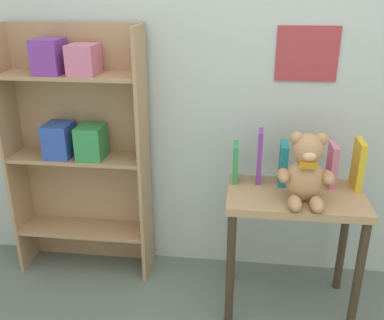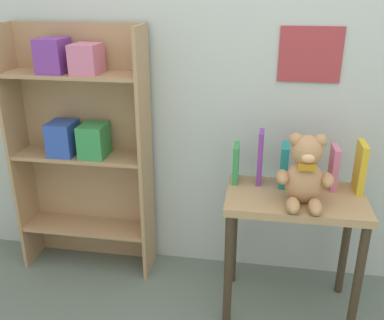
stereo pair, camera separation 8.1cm
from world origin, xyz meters
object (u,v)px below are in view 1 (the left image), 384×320
(teddy_bear, at_px, (306,171))
(book_standing_green, at_px, (235,162))
(display_table, at_px, (294,215))
(book_standing_pink, at_px, (332,165))
(book_standing_teal, at_px, (283,163))
(book_standing_red, at_px, (307,164))
(book_standing_purple, at_px, (260,156))
(book_standing_yellow, at_px, (358,164))
(bookshelf_side, at_px, (79,141))

(teddy_bear, bearing_deg, book_standing_green, 147.92)
(display_table, distance_m, book_standing_pink, 0.29)
(book_standing_teal, height_order, book_standing_red, book_standing_teal)
(book_standing_red, relative_size, book_standing_pink, 0.95)
(book_standing_purple, bearing_deg, book_standing_yellow, 0.47)
(display_table, bearing_deg, book_standing_yellow, 20.52)
(bookshelf_side, xyz_separation_m, display_table, (1.10, -0.23, -0.24))
(book_standing_pink, bearing_deg, book_standing_yellow, -6.74)
(bookshelf_side, height_order, book_standing_teal, bookshelf_side)
(book_standing_green, distance_m, book_standing_teal, 0.22)
(bookshelf_side, bearing_deg, teddy_bear, -14.96)
(book_standing_purple, relative_size, book_standing_teal, 1.30)
(book_standing_red, bearing_deg, bookshelf_side, 172.41)
(book_standing_teal, xyz_separation_m, book_standing_pink, (0.22, 0.00, 0.00))
(teddy_bear, xyz_separation_m, book_standing_red, (0.03, 0.19, -0.05))
(display_table, height_order, book_standing_teal, book_standing_teal)
(book_standing_teal, distance_m, book_standing_yellow, 0.34)
(book_standing_teal, xyz_separation_m, book_standing_yellow, (0.34, -0.01, 0.02))
(display_table, height_order, book_standing_pink, book_standing_pink)
(display_table, bearing_deg, book_standing_purple, 145.16)
(display_table, bearing_deg, book_standing_green, 157.39)
(bookshelf_side, height_order, display_table, bookshelf_side)
(teddy_bear, height_order, book_standing_purple, teddy_bear)
(display_table, xyz_separation_m, book_standing_pink, (0.17, 0.12, 0.21))
(book_standing_green, xyz_separation_m, book_standing_pink, (0.45, 0.00, 0.01))
(display_table, relative_size, book_standing_teal, 3.16)
(teddy_bear, relative_size, book_standing_green, 1.69)
(book_standing_green, xyz_separation_m, book_standing_red, (0.34, 0.00, 0.00))
(teddy_bear, xyz_separation_m, book_standing_yellow, (0.26, 0.18, -0.03))
(book_standing_yellow, bearing_deg, book_standing_green, 179.75)
(teddy_bear, bearing_deg, book_standing_teal, 112.71)
(book_standing_pink, distance_m, book_standing_yellow, 0.11)
(book_standing_purple, height_order, book_standing_pink, book_standing_purple)
(bookshelf_side, bearing_deg, book_standing_green, -7.66)
(book_standing_purple, height_order, book_standing_teal, book_standing_purple)
(display_table, height_order, teddy_bear, teddy_bear)
(display_table, distance_m, book_standing_teal, 0.25)
(bookshelf_side, height_order, book_standing_red, bookshelf_side)
(book_standing_teal, bearing_deg, book_standing_yellow, 1.50)
(book_standing_purple, distance_m, book_standing_pink, 0.34)
(teddy_bear, height_order, book_standing_red, teddy_bear)
(bookshelf_side, distance_m, display_table, 1.15)
(book_standing_red, bearing_deg, book_standing_green, 178.41)
(display_table, height_order, book_standing_green, book_standing_green)
(book_standing_pink, bearing_deg, display_table, -145.79)
(book_standing_pink, bearing_deg, book_standing_purple, 179.38)
(book_standing_purple, distance_m, book_standing_red, 0.23)
(book_standing_yellow, bearing_deg, teddy_bear, -144.65)
(book_standing_green, xyz_separation_m, book_standing_teal, (0.22, -0.00, 0.01))
(book_standing_teal, distance_m, book_standing_red, 0.11)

